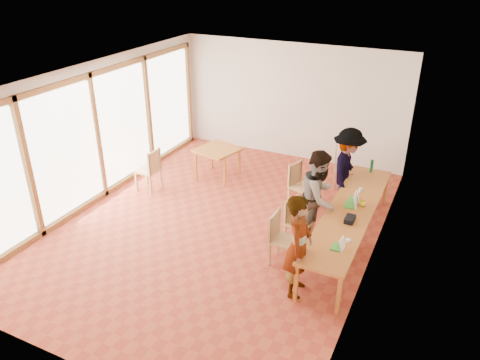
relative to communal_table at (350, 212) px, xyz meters
The scene contains 25 objects.
ground 2.63m from the communal_table, behind, with size 8.00×8.00×0.00m, color #A94429.
wall_back 4.43m from the communal_table, 125.01° to the left, with size 6.00×0.10×3.00m, color beige.
wall_front 5.15m from the communal_table, 119.43° to the right, with size 6.00×0.10×3.00m, color beige.
wall_right 1.04m from the communal_table, 40.76° to the right, with size 0.10×8.00×3.00m, color beige.
window_wall 5.53m from the communal_table, behind, with size 0.10×8.00×3.00m, color white.
ceiling 3.44m from the communal_table, behind, with size 6.00×8.00×0.04m, color white.
communal_table is the anchor object (origin of this frame).
side_table 3.89m from the communal_table, 157.05° to the left, with size 0.90×0.90×0.75m.
chair_near 1.44m from the communal_table, 133.10° to the right, with size 0.46×0.46×0.51m.
chair_mid 1.01m from the communal_table, 159.91° to the right, with size 0.52×0.52×0.48m.
chair_far 1.76m from the communal_table, 141.80° to the left, with size 0.56×0.56×0.51m.
chair_empty 2.51m from the communal_table, 109.19° to the left, with size 0.52×0.52×0.50m.
chair_spare 4.64m from the communal_table, behind, with size 0.47×0.47×0.53m.
person_near 1.76m from the communal_table, 103.69° to the right, with size 0.64×0.42×1.75m, color gray.
person_mid 0.63m from the communal_table, 168.48° to the right, with size 0.90×0.70×1.85m, color gray.
person_far 1.44m from the communal_table, 107.23° to the left, with size 1.17×0.67×1.81m, color gray.
laptop_near 1.31m from the communal_table, 83.97° to the right, with size 0.20×0.23×0.19m.
laptop_mid 0.20m from the communal_table, 93.16° to the left, with size 0.26×0.29×0.22m.
laptop_far 0.42m from the communal_table, 91.76° to the left, with size 0.25×0.26×0.18m.
yellow_mug 0.31m from the communal_table, 56.04° to the left, with size 0.12×0.12×0.10m, color yellow.
green_bottle 1.82m from the communal_table, 90.09° to the left, with size 0.07×0.07×0.28m, color #136E39.
clear_glass 0.79m from the communal_table, 90.20° to the left, with size 0.07×0.07×0.09m, color silver.
condiment_cup 1.09m from the communal_table, 78.37° to the right, with size 0.08×0.08×0.06m, color white.
pink_phone 1.57m from the communal_table, 102.33° to the left, with size 0.05×0.10×0.01m, color #D03846.
black_pouch 0.43m from the communal_table, 78.16° to the right, with size 0.16×0.26×0.09m, color black.
Camera 1 is at (3.91, -7.14, 5.03)m, focal length 35.00 mm.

